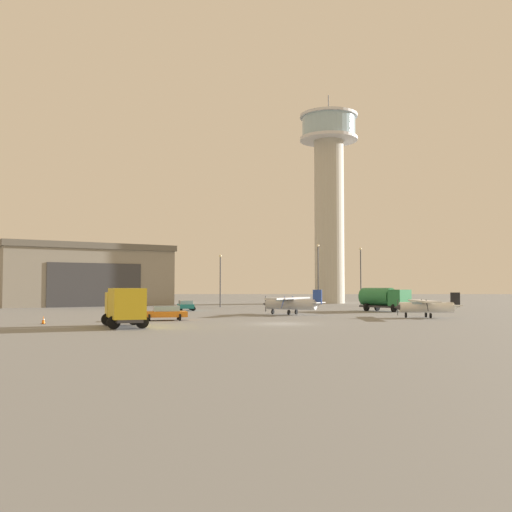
{
  "coord_description": "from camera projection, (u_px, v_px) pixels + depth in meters",
  "views": [
    {
      "loc": [
        -2.2,
        -50.68,
        3.19
      ],
      "look_at": [
        -2.36,
        16.03,
        6.68
      ],
      "focal_mm": 41.21,
      "sensor_mm": 36.0,
      "label": 1
    }
  ],
  "objects": [
    {
      "name": "light_post_west",
      "position": [
        320.0,
        270.0,
        97.39
      ],
      "size": [
        0.44,
        0.44,
        10.24
      ],
      "color": "#38383D",
      "rests_on": "ground_plane"
    },
    {
      "name": "hangar",
      "position": [
        76.0,
        276.0,
        103.28
      ],
      "size": [
        36.61,
        35.34,
        10.25
      ],
      "rotation": [
        0.0,
        0.0,
        -1.0
      ],
      "color": "gray",
      "rests_on": "ground_plane"
    },
    {
      "name": "light_post_east",
      "position": [
        222.0,
        276.0,
        91.81
      ],
      "size": [
        0.44,
        0.44,
        8.22
      ],
      "color": "#38383D",
      "rests_on": "ground_plane"
    },
    {
      "name": "truck_box_yellow",
      "position": [
        126.0,
        305.0,
        46.2
      ],
      "size": [
        4.58,
        7.04,
        3.06
      ],
      "rotation": [
        0.0,
        0.0,
        1.92
      ],
      "color": "#38383D",
      "rests_on": "ground_plane"
    },
    {
      "name": "airplane_white",
      "position": [
        429.0,
        306.0,
        60.18
      ],
      "size": [
        6.9,
        8.78,
        2.59
      ],
      "rotation": [
        0.0,
        0.0,
        3.1
      ],
      "color": "white",
      "rests_on": "ground_plane"
    },
    {
      "name": "traffic_cone_near_left",
      "position": [
        129.0,
        314.0,
        63.19
      ],
      "size": [
        0.36,
        0.36,
        0.56
      ],
      "color": "black",
      "rests_on": "ground_plane"
    },
    {
      "name": "traffic_cone_near_right",
      "position": [
        45.0,
        320.0,
        50.09
      ],
      "size": [
        0.36,
        0.36,
        0.7
      ],
      "color": "black",
      "rests_on": "ground_plane"
    },
    {
      "name": "ground_plane",
      "position": [
        283.0,
        324.0,
        50.44
      ],
      "size": [
        400.0,
        400.0,
        0.0
      ],
      "primitive_type": "plane",
      "color": "slate"
    },
    {
      "name": "car_orange",
      "position": [
        166.0,
        313.0,
        55.41
      ],
      "size": [
        4.6,
        2.94,
        1.37
      ],
      "rotation": [
        0.0,
        0.0,
        3.38
      ],
      "color": "orange",
      "rests_on": "ground_plane"
    },
    {
      "name": "light_post_north",
      "position": [
        362.0,
        272.0,
        94.73
      ],
      "size": [
        0.44,
        0.44,
        9.53
      ],
      "color": "#38383D",
      "rests_on": "ground_plane"
    },
    {
      "name": "airplane_silver",
      "position": [
        293.0,
        303.0,
        66.93
      ],
      "size": [
        7.35,
        9.19,
        2.85
      ],
      "rotation": [
        0.0,
        0.0,
        2.67
      ],
      "color": "#B7BABF",
      "rests_on": "ground_plane"
    },
    {
      "name": "car_teal",
      "position": [
        187.0,
        305.0,
        78.1
      ],
      "size": [
        2.94,
        4.36,
        1.37
      ],
      "rotation": [
        0.0,
        0.0,
        1.8
      ],
      "color": "teal",
      "rests_on": "ground_plane"
    },
    {
      "name": "control_tower",
      "position": [
        330.0,
        188.0,
        113.78
      ],
      "size": [
        11.2,
        11.2,
        40.66
      ],
      "color": "#B2AD9E",
      "rests_on": "ground_plane"
    },
    {
      "name": "truck_fuel_tanker_green",
      "position": [
        385.0,
        298.0,
        75.81
      ],
      "size": [
        6.16,
        6.54,
        3.04
      ],
      "rotation": [
        0.0,
        0.0,
        5.43
      ],
      "color": "#38383D",
      "rests_on": "ground_plane"
    }
  ]
}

